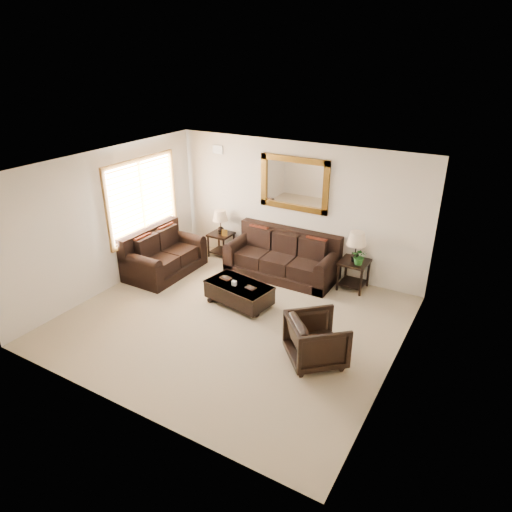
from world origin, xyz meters
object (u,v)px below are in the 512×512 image
Objects in this scene: sofa at (283,259)px; coffee_table at (239,291)px; end_table_left at (221,226)px; armchair at (317,338)px; end_table_right at (355,252)px; loveseat at (163,257)px.

sofa is 1.51m from coffee_table.
armchair is at bearing -36.52° from end_table_left.
end_table_right reaches higher than armchair.
loveseat is 1.27× the size of coffee_table.
loveseat is 1.40× the size of end_table_right.
armchair is (4.01, -1.21, 0.07)m from loveseat.
sofa reaches higher than armchair.
armchair is at bearing -83.46° from end_table_right.
end_table_left is at bearing 141.95° from coffee_table.
end_table_left is 2.29m from coffee_table.
coffee_table is at bearing -47.62° from end_table_left.
end_table_left is (-1.65, 0.16, 0.37)m from sofa.
coffee_table is (2.11, -0.34, -0.09)m from loveseat.
sofa is 2.10× the size of end_table_left.
sofa is 1.70m from end_table_left.
sofa is at bearing -174.69° from end_table_right.
sofa is at bearing -5.56° from end_table_left.
loveseat is at bearing -114.09° from end_table_left.
coffee_table is (1.52, -1.66, -0.45)m from end_table_left.
armchair is (0.29, -2.51, -0.36)m from end_table_right.
armchair is at bearing -106.78° from loveseat.
sofa is 2.96m from armchair.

